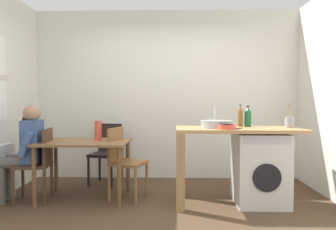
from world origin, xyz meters
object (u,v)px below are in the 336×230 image
object	(u,v)px
bottle_squat_brown	(248,117)
chair_spare_by_wall	(107,150)
bottle_tall_green	(240,117)
utensil_crock	(290,122)
vase	(98,130)
washing_machine	(260,168)
dining_table	(85,149)
mixing_bowl	(226,127)
seated_person	(25,147)
chair_person_seat	(39,160)
chair_opposite	(123,158)

from	to	relation	value
bottle_squat_brown	chair_spare_by_wall	bearing A→B (deg)	159.76
bottle_tall_green	utensil_crock	world-z (taller)	utensil_crock
bottle_squat_brown	utensil_crock	bearing A→B (deg)	-14.97
bottle_squat_brown	vase	distance (m)	1.92
washing_machine	bottle_tall_green	xyz separation A→B (m)	(-0.20, 0.19, 0.62)
bottle_tall_green	dining_table	bearing A→B (deg)	-178.21
dining_table	mixing_bowl	bearing A→B (deg)	-10.56
chair_spare_by_wall	mixing_bowl	world-z (taller)	mixing_bowl
seated_person	mixing_bowl	bearing A→B (deg)	-103.59
vase	chair_person_seat	bearing A→B (deg)	-164.83
bottle_squat_brown	utensil_crock	size ratio (longest dim) A/B	0.89
chair_spare_by_wall	bottle_tall_green	distance (m)	2.06
chair_opposite	utensil_crock	size ratio (longest dim) A/B	3.00
chair_spare_by_wall	bottle_squat_brown	bearing A→B (deg)	172.19
washing_machine	bottle_squat_brown	world-z (taller)	bottle_squat_brown
bottle_squat_brown	seated_person	bearing A→B (deg)	-176.55
utensil_crock	chair_person_seat	bearing A→B (deg)	-179.72
bottle_squat_brown	mixing_bowl	bearing A→B (deg)	-131.04
mixing_bowl	utensil_crock	distance (m)	0.84
chair_person_seat	seated_person	world-z (taller)	seated_person
seated_person	utensil_crock	xyz separation A→B (m)	(3.25, 0.04, 0.32)
chair_person_seat	bottle_squat_brown	xyz separation A→B (m)	(2.61, 0.14, 0.53)
chair_opposite	mixing_bowl	world-z (taller)	mixing_bowl
washing_machine	mixing_bowl	world-z (taller)	mixing_bowl
bottle_tall_green	mixing_bowl	distance (m)	0.46
chair_person_seat	chair_spare_by_wall	world-z (taller)	same
seated_person	bottle_tall_green	bearing A→B (deg)	-94.92
dining_table	vase	size ratio (longest dim) A/B	4.39
chair_spare_by_wall	utensil_crock	world-z (taller)	utensil_crock
seated_person	vase	world-z (taller)	seated_person
chair_opposite	utensil_crock	bearing A→B (deg)	102.53
dining_table	chair_person_seat	distance (m)	0.57
dining_table	chair_spare_by_wall	bearing A→B (deg)	81.46
chair_spare_by_wall	vase	size ratio (longest dim) A/B	3.60
dining_table	chair_spare_by_wall	distance (m)	0.79
chair_person_seat	seated_person	distance (m)	0.23
vase	dining_table	bearing A→B (deg)	-146.31
dining_table	bottle_squat_brown	size ratio (longest dim) A/B	4.12
chair_opposite	mixing_bowl	bearing A→B (deg)	89.13
washing_machine	bottle_tall_green	size ratio (longest dim) A/B	3.05
chair_opposite	seated_person	world-z (taller)	seated_person
mixing_bowl	seated_person	bearing A→B (deg)	175.07
bottle_tall_green	bottle_squat_brown	xyz separation A→B (m)	(0.09, -0.01, -0.01)
chair_spare_by_wall	seated_person	xyz separation A→B (m)	(-0.82, -0.89, 0.16)
mixing_bowl	chair_person_seat	bearing A→B (deg)	174.13
chair_spare_by_wall	bottle_squat_brown	size ratio (longest dim) A/B	3.37
chair_opposite	dining_table	bearing A→B (deg)	-64.99
chair_spare_by_wall	utensil_crock	size ratio (longest dim) A/B	3.00
chair_person_seat	bottle_tall_green	size ratio (longest dim) A/B	3.19
dining_table	bottle_tall_green	distance (m)	2.01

